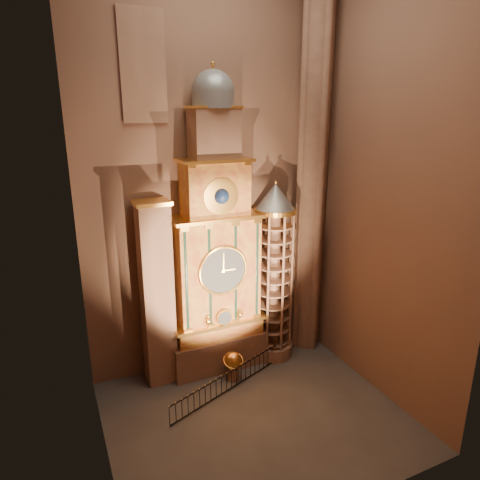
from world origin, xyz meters
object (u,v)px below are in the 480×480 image
iron_railing (229,381)px  portrait_tower (157,294)px  astronomical_clock (216,258)px  celestial_globe (233,363)px  stair_turret (274,274)px

iron_railing → portrait_tower: bearing=138.8°
astronomical_clock → celestial_globe: 5.94m
portrait_tower → celestial_globe: 5.80m
astronomical_clock → portrait_tower: 3.73m
portrait_tower → iron_railing: size_ratio=1.39×
astronomical_clock → celestial_globe: astronomical_clock is taller
portrait_tower → celestial_globe: portrait_tower is taller
stair_turret → portrait_tower: bearing=177.7°
portrait_tower → iron_railing: bearing=-41.2°
stair_turret → iron_railing: size_ratio=1.47×
stair_turret → celestial_globe: size_ratio=6.51×
astronomical_clock → celestial_globe: size_ratio=10.07×
astronomical_clock → iron_railing: bearing=-98.7°
astronomical_clock → celestial_globe: (0.25, -1.71, -5.68)m
stair_turret → iron_railing: stair_turret is taller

